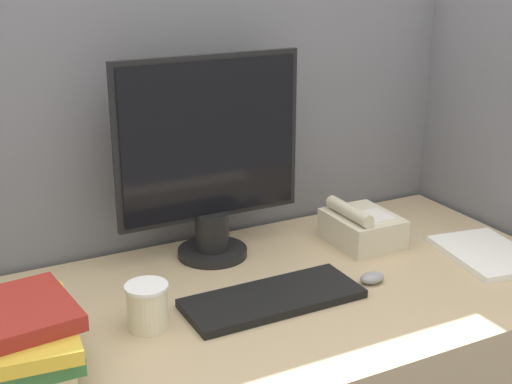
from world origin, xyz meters
TOP-DOWN VIEW (x-y plane):
  - cubicle_panel_rear at (0.00, 0.82)m, footprint 1.95×0.04m
  - cubicle_panel_right at (0.81, 0.42)m, footprint 0.04×0.84m
  - monitor at (-0.03, 0.65)m, footprint 0.50×0.18m
  - keyboard at (-0.01, 0.35)m, footprint 0.42×0.17m
  - mouse at (0.25, 0.32)m, footprint 0.06×0.04m
  - coffee_cup at (-0.31, 0.37)m, footprint 0.09×0.09m
  - book_stack at (-0.60, 0.34)m, footprint 0.27×0.32m
  - desk_telephone at (0.37, 0.54)m, footprint 0.17×0.20m
  - paper_pile at (0.61, 0.31)m, footprint 0.24×0.31m

SIDE VIEW (x-z plane):
  - cubicle_panel_rear at x=0.00m, z-range 0.00..1.49m
  - cubicle_panel_right at x=0.81m, z-range 0.00..1.49m
  - paper_pile at x=0.61m, z-range 0.75..0.76m
  - keyboard at x=-0.01m, z-range 0.75..0.77m
  - mouse at x=0.25m, z-range 0.75..0.77m
  - desk_telephone at x=0.37m, z-range 0.73..0.85m
  - coffee_cup at x=-0.31m, z-range 0.75..0.85m
  - book_stack at x=-0.60m, z-range 0.74..0.88m
  - monitor at x=-0.03m, z-range 0.73..1.27m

